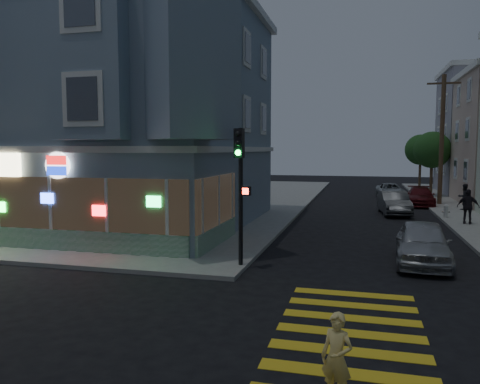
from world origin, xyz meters
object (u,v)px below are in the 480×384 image
at_px(parked_car_b, 394,203).
at_px(traffic_signal, 240,173).
at_px(utility_pole, 442,138).
at_px(pedestrian_b, 468,207).
at_px(fire_hydrant, 446,211).
at_px(street_tree_near, 432,150).
at_px(parked_car_a, 423,243).
at_px(parked_car_c, 420,197).
at_px(pedestrian_a, 464,197).
at_px(street_tree_far, 421,150).
at_px(parked_car_d, 390,191).
at_px(running_child, 337,358).

xyz_separation_m(parked_car_b, traffic_signal, (-5.78, -15.17, 2.51)).
relative_size(utility_pole, pedestrian_b, 5.00).
height_order(pedestrian_b, traffic_signal, traffic_signal).
bearing_deg(fire_hydrant, street_tree_near, 86.07).
bearing_deg(parked_car_a, parked_car_c, 87.54).
bearing_deg(pedestrian_a, traffic_signal, 38.25).
relative_size(utility_pole, parked_car_b, 2.07).
bearing_deg(traffic_signal, pedestrian_a, 65.05).
height_order(utility_pole, pedestrian_a, utility_pole).
height_order(traffic_signal, fire_hydrant, traffic_signal).
xyz_separation_m(parked_car_a, traffic_signal, (-5.96, -2.39, 2.48)).
distance_m(utility_pole, parked_car_a, 18.93).
bearing_deg(utility_pole, pedestrian_b, -89.95).
relative_size(street_tree_near, traffic_signal, 1.16).
xyz_separation_m(street_tree_far, fire_hydrant, (-0.90, -21.10, -3.38)).
xyz_separation_m(street_tree_near, pedestrian_b, (-0.19, -15.23, -2.88)).
bearing_deg(parked_car_a, pedestrian_a, 78.06).
height_order(street_tree_far, fire_hydrant, street_tree_far).
bearing_deg(parked_car_d, street_tree_far, 65.47).
height_order(running_child, pedestrian_a, pedestrian_a).
xyz_separation_m(utility_pole, traffic_signal, (-9.18, -20.60, -1.57)).
relative_size(pedestrian_b, parked_car_b, 0.41).
bearing_deg(traffic_signal, parked_car_d, 81.75).
height_order(utility_pole, traffic_signal, utility_pole).
distance_m(utility_pole, street_tree_near, 6.06).
height_order(pedestrian_a, pedestrian_b, pedestrian_b).
bearing_deg(parked_car_b, utility_pole, 52.15).
distance_m(parked_car_a, parked_car_b, 12.78).
height_order(pedestrian_b, fire_hydrant, pedestrian_b).
xyz_separation_m(street_tree_near, parked_car_d, (-3.27, -1.03, -3.34)).
height_order(parked_car_a, traffic_signal, traffic_signal).
xyz_separation_m(utility_pole, parked_car_a, (-3.23, -18.21, -4.05)).
height_order(parked_car_d, traffic_signal, traffic_signal).
relative_size(street_tree_near, parked_car_d, 1.24).
relative_size(street_tree_far, parked_car_a, 1.20).
bearing_deg(parked_car_a, running_child, -100.08).
xyz_separation_m(parked_car_a, parked_car_d, (0.16, 23.18, -0.16)).
distance_m(parked_car_a, fire_hydrant, 11.39).
distance_m(parked_car_a, parked_car_d, 23.18).
relative_size(utility_pole, parked_car_d, 2.11).
relative_size(street_tree_far, fire_hydrant, 6.95).
relative_size(utility_pole, pedestrian_a, 5.46).
bearing_deg(parked_car_d, traffic_signal, -108.07).
distance_m(utility_pole, traffic_signal, 22.60).
xyz_separation_m(street_tree_near, street_tree_far, (0.00, 8.00, 0.00)).
bearing_deg(fire_hydrant, parked_car_a, -102.81).
distance_m(street_tree_near, traffic_signal, 28.21).
distance_m(utility_pole, fire_hydrant, 8.30).
bearing_deg(parked_car_d, fire_hydrant, -83.52).
distance_m(utility_pole, street_tree_far, 14.03).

